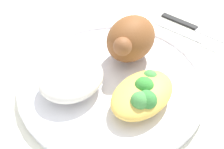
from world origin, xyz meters
TOP-DOWN VIEW (x-y plane):
  - ground_plane at (0.00, 0.00)m, footprint 2.00×2.00m
  - plate at (0.00, 0.00)m, footprint 0.30×0.30m
  - roasted_chicken at (-0.06, -0.01)m, footprint 0.10×0.07m
  - rice_pile at (0.05, -0.04)m, footprint 0.10×0.09m
  - mac_cheese_with_broccoli at (0.01, 0.07)m, footprint 0.11×0.08m
  - fork at (-0.20, 0.03)m, footprint 0.02×0.14m
  - knife at (-0.23, 0.02)m, footprint 0.03×0.19m

SIDE VIEW (x-z plane):
  - ground_plane at x=0.00m, z-range 0.00..0.00m
  - fork at x=-0.20m, z-range 0.00..0.01m
  - knife at x=-0.23m, z-range 0.00..0.01m
  - plate at x=0.00m, z-range 0.00..0.02m
  - mac_cheese_with_broccoli at x=0.01m, z-range 0.02..0.06m
  - rice_pile at x=0.05m, z-range 0.02..0.06m
  - roasted_chicken at x=-0.06m, z-range 0.02..0.10m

